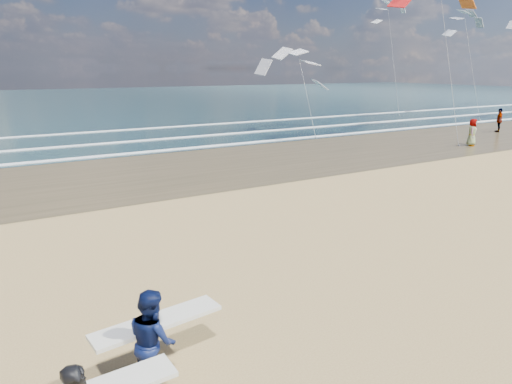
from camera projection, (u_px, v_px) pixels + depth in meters
wet_sand_strip at (369, 145)px, 31.02m from camera, size 220.00×12.00×0.01m
ocean at (140, 100)px, 76.07m from camera, size 220.00×100.00×0.02m
foam_breakers at (287, 128)px, 39.44m from camera, size 220.00×11.70×0.05m
surfer_far at (153, 339)px, 7.25m from camera, size 2.25×1.20×1.75m
beachgoer_0 at (472, 132)px, 30.48m from camera, size 1.06×0.95×1.81m
beachgoer_1 at (499, 120)px, 37.11m from camera, size 1.18×1.06×1.93m
kite_0 at (444, 21)px, 31.06m from camera, size 7.76×4.95×13.38m
kite_1 at (303, 76)px, 35.59m from camera, size 6.73×4.84×7.60m
kite_2 at (470, 54)px, 46.50m from camera, size 5.69×4.73×11.80m
kite_5 at (392, 51)px, 51.04m from camera, size 5.03×4.65×13.23m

